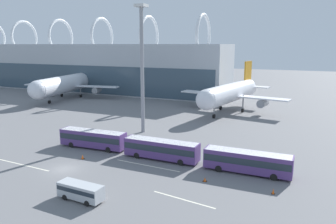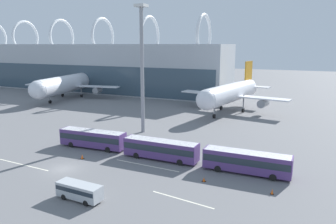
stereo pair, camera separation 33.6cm
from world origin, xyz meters
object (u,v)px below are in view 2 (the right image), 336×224
Objects in this scene: shuttle_bus_2 at (247,161)px; service_van_foreground at (79,190)px; shuttle_bus_0 at (93,138)px; floodlight_mast at (142,62)px; traffic_cone_1 at (82,157)px; traffic_cone_2 at (204,180)px; airliner_at_gate_far at (231,93)px; airliner_at_gate_near at (70,83)px; shuttle_bus_1 at (161,148)px; traffic_cone_0 at (272,192)px.

shuttle_bus_2 reaches higher than service_van_foreground.
floodlight_mast reaches higher than shuttle_bus_0.
traffic_cone_1 is 1.26× the size of traffic_cone_2.
airliner_at_gate_far is 5.60× the size of service_van_foreground.
airliner_at_gate_near is 83.81m from shuttle_bus_2.
shuttle_bus_1 is 17.15m from service_van_foreground.
service_van_foreground is 23.91m from traffic_cone_0.
shuttle_bus_2 is (71.16, -44.16, -3.24)m from airliner_at_gate_near.
traffic_cone_0 is (75.55, -49.70, -4.80)m from airliner_at_gate_near.
traffic_cone_1 is (2.01, -5.53, -1.55)m from shuttle_bus_0.
traffic_cone_0 is (21.05, 11.32, -0.89)m from service_van_foreground.
floodlight_mast is (46.18, -30.12, 9.81)m from airliner_at_gate_near.
service_van_foreground is 8.66× the size of traffic_cone_0.
airliner_at_gate_far is 46.14× the size of traffic_cone_1.
airliner_at_gate_near is 90.56m from traffic_cone_0.
airliner_at_gate_near is 81.90m from service_van_foreground.
traffic_cone_2 is (21.19, -0.30, -0.07)m from traffic_cone_1.
shuttle_bus_1 is at bearing -4.43° from shuttle_bus_0.
airliner_at_gate_near is at bearing 147.75° from shuttle_bus_2.
traffic_cone_0 is 9.06m from traffic_cone_2.
traffic_cone_1 is at bearing -72.98° from shuttle_bus_0.
shuttle_bus_1 reaches higher than service_van_foreground.
traffic_cone_0 is 1.20× the size of traffic_cone_2.
shuttle_bus_2 is 7.31m from traffic_cone_2.
airliner_at_gate_near is 58.55× the size of traffic_cone_0.
airliner_at_gate_far is at bearing -90.81° from service_van_foreground.
traffic_cone_0 is at bearing -51.99° from shuttle_bus_2.
service_van_foreground is at bearing -151.73° from traffic_cone_0.
shuttle_bus_0 is 27.87m from shuttle_bus_2.
shuttle_bus_1 is at bearing 179.28° from shuttle_bus_2.
floodlight_mast is at bearing -72.45° from service_van_foreground.
shuttle_bus_2 is 18.22× the size of traffic_cone_0.
shuttle_bus_0 is 17.49× the size of traffic_cone_1.
floodlight_mast is (2.89, 13.60, 13.05)m from shuttle_bus_0.
airliner_at_gate_far reaches higher than shuttle_bus_0.
traffic_cone_0 is (4.39, -5.53, -1.57)m from shuttle_bus_2.
service_van_foreground is at bearing 30.91° from airliner_at_gate_near.
traffic_cone_2 is at bearing 42.44° from airliner_at_gate_near.
shuttle_bus_0 is 0.48× the size of floodlight_mast.
shuttle_bus_1 is 22.07m from floodlight_mast.
shuttle_bus_2 is at bearing 11.14° from traffic_cone_1.
floodlight_mast is 45.57× the size of traffic_cone_2.
shuttle_bus_0 is 32.84m from traffic_cone_0.
service_van_foreground is at bearing -135.09° from shuttle_bus_2.
shuttle_bus_1 is 17.34× the size of traffic_cone_1.
service_van_foreground reaches higher than traffic_cone_2.
shuttle_bus_1 is 13.09m from traffic_cone_1.
shuttle_bus_0 is at bearing -102.00° from floodlight_mast.
floodlight_mast reaches higher than traffic_cone_2.
shuttle_bus_1 is at bearing 41.52° from airliner_at_gate_near.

